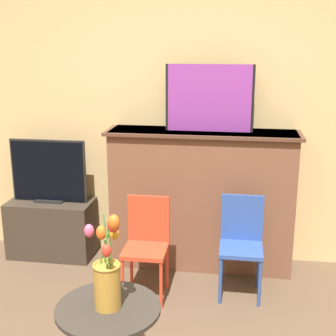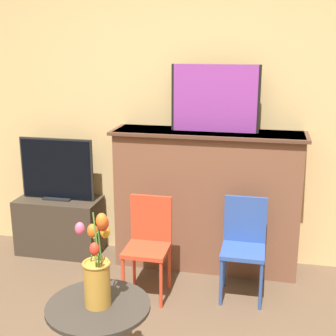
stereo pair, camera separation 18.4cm
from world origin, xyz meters
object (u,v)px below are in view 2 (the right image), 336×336
Objects in this scene: tv_monitor at (57,170)px; chair_red at (149,240)px; painting at (215,99)px; chair_blue at (244,241)px; vase_tulips at (97,271)px.

tv_monitor is 0.89× the size of chair_red.
painting is at bearing 0.89° from tv_monitor.
tv_monitor is 1.13m from chair_red.
tv_monitor is at bearing -179.11° from painting.
painting is 1.19m from chair_red.
tv_monitor reaches higher than chair_red.
chair_blue is 1.41m from vase_tulips.
chair_blue is 1.40× the size of vase_tulips.
chair_red is at bearing -28.84° from tv_monitor.
painting is 0.93× the size of chair_blue.
vase_tulips reaches higher than chair_red.
chair_red is 1.12m from vase_tulips.
tv_monitor is 1.71m from chair_blue.
painting is at bearing 53.74° from chair_red.
painting reaches higher than chair_blue.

